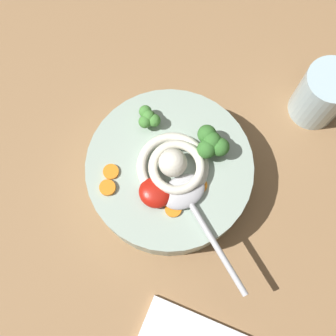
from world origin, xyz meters
TOP-DOWN VIEW (x-y plane):
  - table_slab at (0.00, 0.00)cm, footprint 92.19×92.19cm
  - soup_bowl at (-1.96, -0.36)cm, footprint 22.88×22.88cm
  - noodle_pile at (-1.27, 0.15)cm, footprint 10.68×10.47cm
  - soup_spoon at (2.93, -2.63)cm, footprint 17.03×10.32cm
  - chili_sauce_dollop at (-1.25, -4.34)cm, footprint 4.39×3.95cm
  - broccoli_floret_far at (1.13, 5.13)cm, footprint 4.95×4.26cm
  - broccoli_floret_center at (-7.93, 3.52)cm, footprint 3.46×2.98cm
  - carrot_slice_front at (-6.90, -7.25)cm, footprint 2.16×2.16cm
  - carrot_slice_beside_chili at (2.87, -0.16)cm, footprint 2.09×2.09cm
  - carrot_slice_rear at (-7.88, -5.23)cm, footprint 2.12×2.12cm
  - carrot_slice_beside_noodles at (1.85, -4.58)cm, footprint 2.20×2.20cm
  - drinking_glass at (9.76, 22.24)cm, footprint 7.35×7.35cm

SIDE VIEW (x-z plane):
  - table_slab at x=0.00cm, z-range 0.00..2.50cm
  - soup_bowl at x=-1.96cm, z-range 2.61..9.39cm
  - drinking_glass at x=9.76cm, z-range 2.50..12.20cm
  - carrot_slice_beside_chili at x=2.87cm, z-range 9.28..9.72cm
  - carrot_slice_rear at x=-7.88cm, z-range 9.28..9.73cm
  - carrot_slice_beside_noodles at x=1.85cm, z-range 9.28..9.74cm
  - carrot_slice_front at x=-6.90cm, z-range 9.28..9.92cm
  - soup_spoon at x=2.93cm, z-range 9.28..10.88cm
  - chili_sauce_dollop at x=-1.25cm, z-range 9.28..11.25cm
  - noodle_pile at x=-1.27cm, z-range 8.47..12.76cm
  - broccoli_floret_center at x=-7.93cm, z-range 9.62..12.36cm
  - broccoli_floret_far at x=1.13cm, z-range 9.77..13.69cm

